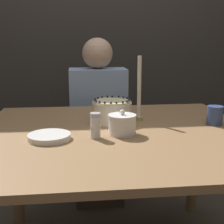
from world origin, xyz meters
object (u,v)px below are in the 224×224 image
Objects in this scene: sugar_bowl at (122,124)px; cake at (112,111)px; sugar_shaker at (95,125)px; person_man_blue_shirt at (98,132)px; candle at (139,94)px.

cake is at bearing 95.20° from sugar_bowl.
cake reaches higher than sugar_shaker.
person_man_blue_shirt is (-0.05, 0.84, -0.28)m from sugar_bowl.
cake is at bearing 92.99° from person_man_blue_shirt.
sugar_shaker is 0.39m from candle.
sugar_bowl is at bearing -116.95° from candle.
sugar_shaker is at bearing -110.89° from cake.
sugar_bowl is at bearing 93.58° from person_man_blue_shirt.
cake is 0.17m from candle.
cake is 1.82× the size of sugar_shaker.
candle is 0.28× the size of person_man_blue_shirt.
person_man_blue_shirt is at bearing 92.99° from cake.
sugar_shaker is at bearing -161.10° from sugar_bowl.
sugar_shaker is (-0.10, -0.27, 0.00)m from cake.
person_man_blue_shirt is (-0.18, 0.60, -0.38)m from candle.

